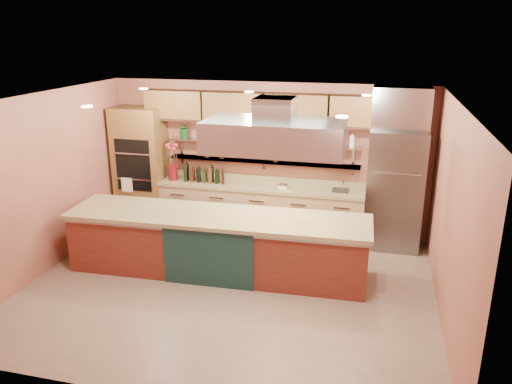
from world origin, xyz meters
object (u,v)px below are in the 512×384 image
(refrigerator, at_px, (394,190))
(island, at_px, (218,243))
(copper_kettle, at_px, (211,136))
(kitchen_scale, at_px, (283,185))
(green_canister, at_px, (244,137))
(flower_vase, at_px, (173,172))

(refrigerator, distance_m, island, 3.22)
(refrigerator, distance_m, copper_kettle, 3.50)
(kitchen_scale, height_order, green_canister, green_canister)
(refrigerator, relative_size, kitchen_scale, 12.20)
(kitchen_scale, bearing_deg, green_canister, 165.13)
(kitchen_scale, xyz_separation_m, green_canister, (-0.81, 0.22, 0.82))
(flower_vase, relative_size, kitchen_scale, 1.87)
(kitchen_scale, distance_m, green_canister, 1.17)
(flower_vase, relative_size, copper_kettle, 1.75)
(flower_vase, distance_m, copper_kettle, 1.03)
(flower_vase, bearing_deg, green_canister, 9.19)
(refrigerator, relative_size, flower_vase, 6.54)
(refrigerator, bearing_deg, green_canister, 175.25)
(refrigerator, height_order, green_canister, refrigerator)
(island, xyz_separation_m, copper_kettle, (-0.73, 1.93, 1.30))
(refrigerator, xyz_separation_m, copper_kettle, (-3.41, 0.23, 0.74))
(copper_kettle, height_order, green_canister, green_canister)
(island, bearing_deg, kitchen_scale, 65.56)
(island, distance_m, green_canister, 2.34)
(refrigerator, xyz_separation_m, island, (-2.67, -1.70, -0.57))
(copper_kettle, bearing_deg, island, -69.17)
(refrigerator, distance_m, kitchen_scale, 1.96)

